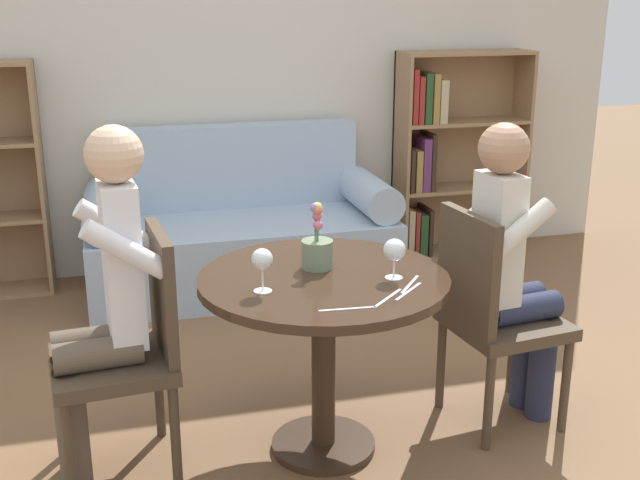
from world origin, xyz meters
name	(u,v)px	position (x,y,z in m)	size (l,w,h in m)	color
ground_plane	(323,448)	(0.00, 0.00, 0.00)	(16.00, 16.00, 0.00)	brown
back_wall	(223,50)	(0.00, 2.29, 1.35)	(5.20, 0.05, 2.70)	beige
round_table	(324,313)	(0.00, 0.00, 0.57)	(0.91, 0.91, 0.71)	#382619
couch	(240,235)	(0.00, 1.87, 0.31)	(1.76, 0.80, 0.92)	#9EB2C6
bookshelf_right	(444,155)	(1.40, 2.14, 0.66)	(0.86, 0.28, 1.33)	#93704C
chair_left	(132,343)	(-0.69, 0.07, 0.49)	(0.46, 0.46, 0.90)	#473828
chair_right	(491,310)	(0.69, 0.02, 0.49)	(0.47, 0.47, 0.90)	#473828
person_left	(103,300)	(-0.78, 0.06, 0.67)	(0.44, 0.36, 1.28)	brown
person_right	(512,270)	(0.78, 0.04, 0.65)	(0.44, 0.37, 1.23)	#282D47
wine_glass_left	(262,261)	(-0.24, -0.10, 0.82)	(0.07, 0.07, 0.15)	white
wine_glass_right	(394,251)	(0.24, -0.09, 0.81)	(0.08, 0.08, 0.15)	white
flower_vase	(316,248)	(0.00, 0.09, 0.79)	(0.12, 0.12, 0.25)	gray
knife_left_setting	(388,298)	(0.15, -0.27, 0.71)	(0.15, 0.14, 0.00)	silver
fork_left_setting	(410,284)	(0.27, -0.17, 0.71)	(0.13, 0.16, 0.00)	silver
knife_right_setting	(408,291)	(0.24, -0.23, 0.71)	(0.15, 0.14, 0.00)	silver
fork_right_setting	(347,309)	(-0.01, -0.33, 0.71)	(0.19, 0.03, 0.00)	silver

